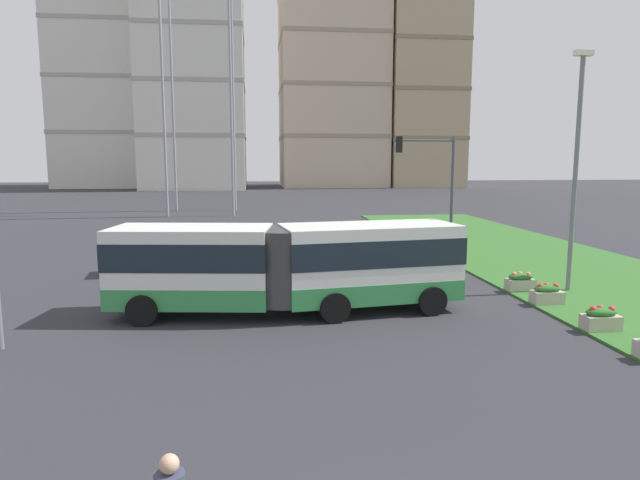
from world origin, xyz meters
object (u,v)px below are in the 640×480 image
object	(u,v)px
flower_planter_5	(520,281)
apartment_tower_west	(101,58)
traffic_light_far_right	(434,178)
apartment_tower_eastcentre	(419,49)
apartment_tower_westcentre	(192,35)
apartment_tower_centre	(332,67)
streetlight_median	(576,163)
car_white_van	(156,257)
flower_planter_3	(601,318)
articulated_bus	(288,265)
flower_planter_4	(547,294)

from	to	relation	value
flower_planter_5	apartment_tower_west	xyz separation A→B (m)	(-38.97, 92.89, 24.08)
traffic_light_far_right	apartment_tower_eastcentre	bearing A→B (deg)	73.98
apartment_tower_westcentre	apartment_tower_centre	xyz separation A→B (m)	(25.64, 6.33, -3.84)
traffic_light_far_right	apartment_tower_eastcentre	xyz separation A→B (m)	(23.53, 81.95, 22.30)
flower_planter_5	traffic_light_far_right	size ratio (longest dim) A/B	0.17
apartment_tower_westcentre	traffic_light_far_right	bearing A→B (deg)	-75.61
flower_planter_5	apartment_tower_centre	world-z (taller)	apartment_tower_centre
streetlight_median	apartment_tower_westcentre	xyz separation A→B (m)	(-22.67, 82.68, 21.73)
car_white_van	streetlight_median	xyz separation A→B (m)	(16.91, -5.79, 4.32)
flower_planter_3	flower_planter_5	bearing A→B (deg)	90.00
streetlight_median	apartment_tower_eastcentre	world-z (taller)	apartment_tower_eastcentre
articulated_bus	apartment_tower_eastcentre	xyz separation A→B (m)	(31.47, 90.66, 24.95)
flower_planter_3	apartment_tower_eastcentre	xyz separation A→B (m)	(22.16, 93.96, 26.17)
traffic_light_far_right	apartment_tower_centre	xyz separation A→B (m)	(6.24, 81.95, 18.67)
streetlight_median	apartment_tower_west	world-z (taller)	apartment_tower_west
traffic_light_far_right	apartment_tower_west	distance (m)	96.04
flower_planter_3	traffic_light_far_right	world-z (taller)	traffic_light_far_right
articulated_bus	apartment_tower_west	distance (m)	101.87
flower_planter_3	streetlight_median	world-z (taller)	streetlight_median
apartment_tower_centre	articulated_bus	bearing A→B (deg)	-98.89
flower_planter_3	car_white_van	bearing A→B (deg)	144.43
car_white_van	apartment_tower_west	size ratio (longest dim) A/B	0.09
flower_planter_3	apartment_tower_centre	world-z (taller)	apartment_tower_centre
flower_planter_5	apartment_tower_eastcentre	size ratio (longest dim) A/B	0.02
flower_planter_3	apartment_tower_centre	bearing A→B (deg)	87.03
car_white_van	apartment_tower_west	world-z (taller)	apartment_tower_west
flower_planter_3	apartment_tower_centre	distance (m)	96.75
flower_planter_5	streetlight_median	world-z (taller)	streetlight_median
traffic_light_far_right	apartment_tower_centre	size ratio (longest dim) A/B	0.14
flower_planter_4	flower_planter_5	xyz separation A→B (m)	(0.00, 2.02, 0.00)
apartment_tower_west	apartment_tower_eastcentre	size ratio (longest dim) A/B	0.92
flower_planter_5	articulated_bus	bearing A→B (deg)	-168.78
traffic_light_far_right	car_white_van	bearing A→B (deg)	-174.68
flower_planter_4	flower_planter_5	size ratio (longest dim) A/B	1.00
car_white_van	apartment_tower_westcentre	distance (m)	81.39
apartment_tower_eastcentre	flower_planter_3	bearing A→B (deg)	-103.27
car_white_van	flower_planter_3	world-z (taller)	car_white_van
articulated_bus	apartment_tower_west	world-z (taller)	apartment_tower_west
flower_planter_4	apartment_tower_westcentre	xyz separation A→B (m)	(-20.77, 84.50, 26.38)
traffic_light_far_right	apartment_tower_eastcentre	world-z (taller)	apartment_tower_eastcentre
traffic_light_far_right	streetlight_median	size ratio (longest dim) A/B	0.69
flower_planter_4	apartment_tower_westcentre	world-z (taller)	apartment_tower_westcentre
articulated_bus	apartment_tower_westcentre	xyz separation A→B (m)	(-11.46, 84.33, 25.15)
apartment_tower_west	apartment_tower_eastcentre	world-z (taller)	apartment_tower_eastcentre
articulated_bus	car_white_van	distance (m)	9.41
articulated_bus	apartment_tower_eastcentre	size ratio (longest dim) A/B	0.23
traffic_light_far_right	flower_planter_5	bearing A→B (deg)	-78.73
streetlight_median	apartment_tower_centre	size ratio (longest dim) A/B	0.20
articulated_bus	streetlight_median	distance (m)	11.84
traffic_light_far_right	streetlight_median	xyz separation A→B (m)	(3.27, -7.06, 0.78)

